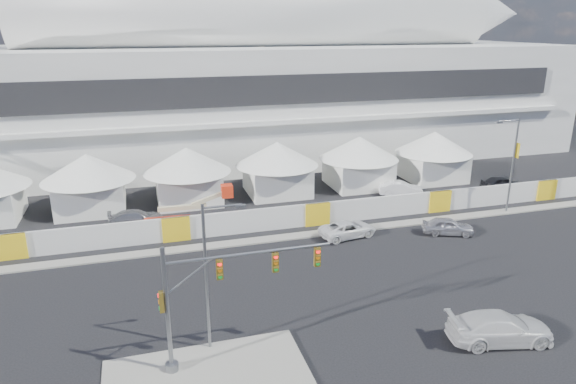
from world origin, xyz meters
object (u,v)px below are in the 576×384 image
object	(u,v)px
streetlight_median	(210,268)
streetlight_curb	(512,159)
lot_car_a	(401,189)
boom_lift	(176,220)
traffic_mast	(207,298)
lot_car_c	(136,218)
lot_car_b	(503,183)
pickup_near	(500,328)
pickup_curb	(348,229)
sedan_silver	(448,226)

from	to	relation	value
streetlight_median	streetlight_curb	size ratio (longest dim) A/B	0.92
lot_car_a	streetlight_curb	bearing A→B (deg)	-114.51
boom_lift	traffic_mast	bearing A→B (deg)	-87.61
boom_lift	streetlight_curb	bearing A→B (deg)	-5.52
streetlight_median	streetlight_curb	xyz separation A→B (m)	(29.03, 13.30, 0.32)
lot_car_c	streetlight_curb	size ratio (longest dim) A/B	0.52
traffic_mast	streetlight_median	distance (m)	1.75
lot_car_c	traffic_mast	distance (m)	21.67
traffic_mast	lot_car_b	bearing A→B (deg)	31.26
pickup_near	lot_car_c	size ratio (longest dim) A/B	1.25
pickup_curb	streetlight_median	distance (m)	18.15
traffic_mast	boom_lift	distance (m)	18.87
lot_car_a	lot_car_c	bearing A→B (deg)	113.17
pickup_curb	boom_lift	world-z (taller)	boom_lift
lot_car_b	lot_car_c	size ratio (longest dim) A/B	0.97
lot_car_b	boom_lift	xyz separation A→B (m)	(-33.78, -1.78, 0.25)
streetlight_median	pickup_curb	bearing A→B (deg)	43.33
streetlight_curb	boom_lift	world-z (taller)	streetlight_curb
streetlight_curb	boom_lift	distance (m)	30.09
sedan_silver	streetlight_median	bearing A→B (deg)	138.25
pickup_curb	lot_car_a	xyz separation A→B (m)	(9.28, 8.33, 0.06)
pickup_curb	lot_car_a	bearing A→B (deg)	-57.51
lot_car_c	sedan_silver	bearing A→B (deg)	-113.62
streetlight_curb	boom_lift	xyz separation A→B (m)	(-29.55, 3.90, -4.10)
pickup_curb	boom_lift	distance (m)	14.31
lot_car_a	lot_car_b	world-z (taller)	lot_car_b
traffic_mast	boom_lift	size ratio (longest dim) A/B	1.15
pickup_curb	streetlight_curb	bearing A→B (deg)	-95.26
pickup_curb	boom_lift	xyz separation A→B (m)	(-13.37, 5.08, 0.35)
pickup_curb	lot_car_c	distance (m)	18.28
lot_car_a	boom_lift	distance (m)	22.89
lot_car_a	boom_lift	bearing A→B (deg)	119.70
pickup_near	boom_lift	distance (m)	26.19
lot_car_b	streetlight_median	size ratio (longest dim) A/B	0.55
sedan_silver	lot_car_c	distance (m)	26.53
pickup_curb	lot_car_c	xyz separation A→B (m)	(-16.63, 7.59, 0.01)
boom_lift	lot_car_a	bearing A→B (deg)	10.18
lot_car_c	traffic_mast	bearing A→B (deg)	-173.70
sedan_silver	lot_car_a	size ratio (longest dim) A/B	0.94
pickup_near	streetlight_curb	distance (m)	22.41
sedan_silver	boom_lift	xyz separation A→B (m)	(-21.54, 6.93, 0.31)
pickup_curb	lot_car_b	xyz separation A→B (m)	(20.41, 6.86, 0.10)
pickup_near	lot_car_a	xyz separation A→B (m)	(6.98, 24.23, -0.11)
traffic_mast	streetlight_median	size ratio (longest dim) A/B	1.06
traffic_mast	pickup_near	bearing A→B (deg)	-8.51
streetlight_median	boom_lift	bearing A→B (deg)	91.73
lot_car_a	boom_lift	xyz separation A→B (m)	(-22.65, -3.25, 0.29)
pickup_near	lot_car_c	world-z (taller)	pickup_near
lot_car_a	streetlight_median	bearing A→B (deg)	154.27
lot_car_c	lot_car_b	bearing A→B (deg)	-93.91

